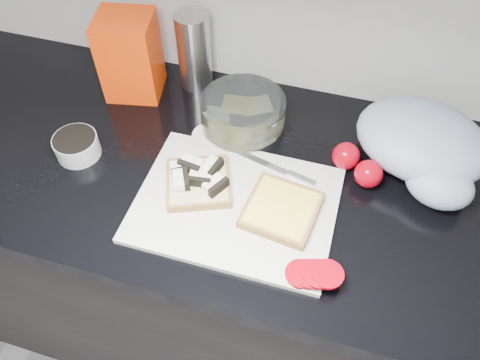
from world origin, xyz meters
name	(u,v)px	position (x,y,z in m)	size (l,w,h in m)	color
base_cabinet	(237,270)	(0.00, 1.20, 0.43)	(3.50, 0.60, 0.86)	black
countertop	(236,173)	(0.00, 1.20, 0.88)	(3.50, 0.64, 0.04)	black
cutting_board	(236,205)	(0.03, 1.10, 0.91)	(0.40, 0.30, 0.01)	silver
bread_left	(198,181)	(-0.06, 1.12, 0.92)	(0.17, 0.17, 0.04)	beige
bread_right	(281,210)	(0.12, 1.10, 0.92)	(0.16, 0.16, 0.02)	beige
tomato_slices	(314,274)	(0.21, 0.98, 0.92)	(0.12, 0.08, 0.02)	#960311
knife	(283,171)	(0.10, 1.21, 0.92)	(0.20, 0.06, 0.01)	silver
seed_tub	(77,145)	(-0.35, 1.14, 0.93)	(0.10, 0.10, 0.05)	#A1A6A6
tub_lid	(211,136)	(-0.08, 1.27, 0.90)	(0.09, 0.09, 0.01)	silver
glass_bowl	(243,114)	(-0.02, 1.32, 0.94)	(0.19, 0.19, 0.08)	silver
bread_bag	(130,56)	(-0.31, 1.38, 1.00)	(0.13, 0.12, 0.20)	red
steel_canister	(194,51)	(-0.18, 1.44, 1.00)	(0.08, 0.08, 0.19)	#AEAEB3
grocery_bag	(424,146)	(0.38, 1.32, 0.96)	(0.33, 0.31, 0.12)	#A0A8C5
whole_tomatoes	(357,165)	(0.25, 1.25, 0.93)	(0.11, 0.10, 0.06)	#960311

